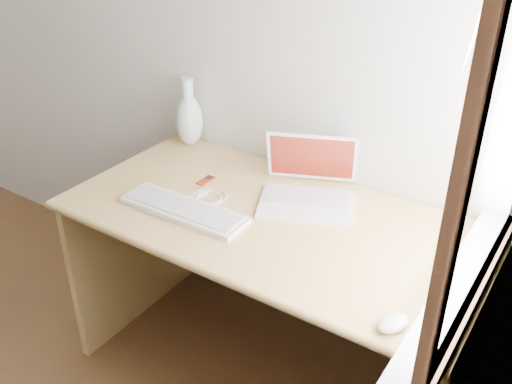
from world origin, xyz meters
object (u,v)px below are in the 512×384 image
Objects in this scene: desk at (284,256)px; laptop at (313,189)px; external_keyboard at (184,210)px; vase at (189,118)px.

laptop is (0.07, 0.08, 0.27)m from desk.
external_keyboard is 1.59× the size of vase.
vase reaches higher than external_keyboard.
laptop is 0.69m from vase.
vase is at bearing 125.59° from external_keyboard.
vase is at bearing 145.27° from laptop.
external_keyboard is at bearing -53.17° from vase.
external_keyboard is at bearing -159.81° from laptop.
desk is 0.73m from vase.
laptop reaches higher than external_keyboard.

